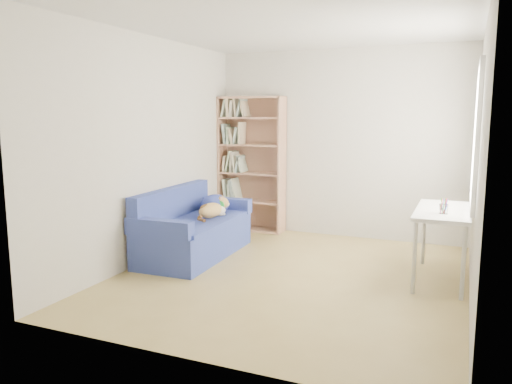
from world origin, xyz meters
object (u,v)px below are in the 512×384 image
Objects in this scene: bookshelf at (252,170)px; pen_cup at (444,208)px; desk at (443,217)px; sofa at (194,229)px.

pen_cup is (2.73, -1.56, -0.09)m from bookshelf.
bookshelf is 1.69× the size of desk.
bookshelf is (0.11, 1.51, 0.58)m from sofa.
sofa reaches higher than desk.
sofa is 1.45× the size of desk.
pen_cup is at bearing -2.92° from sofa.
sofa is 2.88m from pen_cup.
bookshelf reaches higher than desk.
desk is 7.38× the size of pen_cup.
bookshelf is at bearing 154.01° from desk.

